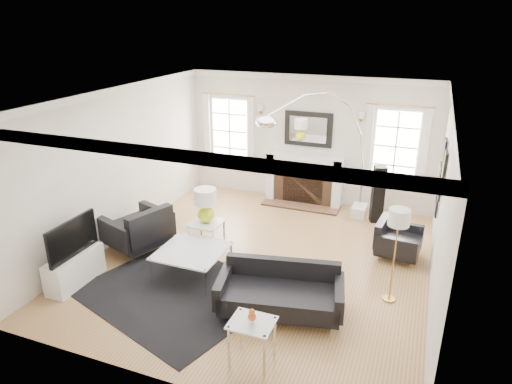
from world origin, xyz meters
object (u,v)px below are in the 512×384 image
at_px(fireplace, 304,180).
at_px(sofa, 280,292).
at_px(gourd_lamp, 205,203).
at_px(armchair_right, 396,241).
at_px(arc_floor_lamp, 317,153).
at_px(armchair_left, 139,230).
at_px(coffee_table, 192,252).

xyz_separation_m(fireplace, sofa, (0.77, -4.04, -0.23)).
height_order(sofa, gourd_lamp, gourd_lamp).
distance_m(armchair_right, arc_floor_lamp, 2.20).
bearing_deg(armchair_left, gourd_lamp, 16.41).
bearing_deg(armchair_left, coffee_table, -18.09).
relative_size(fireplace, armchair_right, 1.95).
relative_size(sofa, arc_floor_lamp, 0.68).
height_order(sofa, armchair_left, armchair_left).
bearing_deg(fireplace, sofa, -79.16).
height_order(fireplace, coffee_table, fireplace).
bearing_deg(coffee_table, arc_floor_lamp, 63.23).
height_order(gourd_lamp, arc_floor_lamp, arc_floor_lamp).
height_order(sofa, arc_floor_lamp, arc_floor_lamp).
bearing_deg(armchair_right, arc_floor_lamp, 152.91).
distance_m(sofa, arc_floor_lamp, 3.29).
xyz_separation_m(armchair_left, gourd_lamp, (1.16, 0.34, 0.55)).
relative_size(sofa, armchair_left, 1.45).
bearing_deg(coffee_table, armchair_left, 161.91).
height_order(armchair_left, gourd_lamp, gourd_lamp).
bearing_deg(armchair_right, sofa, -121.72).
height_order(fireplace, armchair_left, fireplace).
bearing_deg(fireplace, armchair_right, -40.25).
xyz_separation_m(fireplace, gourd_lamp, (-0.97, -2.86, 0.40)).
bearing_deg(gourd_lamp, armchair_left, -163.59).
bearing_deg(gourd_lamp, arc_floor_lamp, 52.36).
xyz_separation_m(sofa, armchair_right, (1.37, 2.22, -0.01)).
relative_size(coffee_table, arc_floor_lamp, 0.38).
bearing_deg(sofa, armchair_right, 58.28).
bearing_deg(sofa, coffee_table, 165.68).
distance_m(gourd_lamp, arc_floor_lamp, 2.45).
relative_size(sofa, gourd_lamp, 3.03).
bearing_deg(arc_floor_lamp, coffee_table, -116.77).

